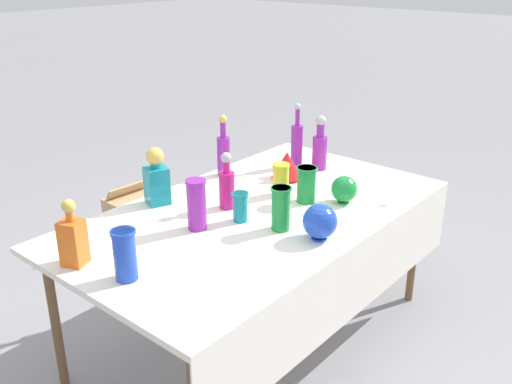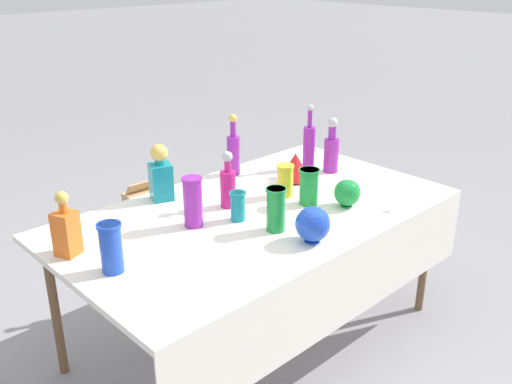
% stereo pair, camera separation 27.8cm
% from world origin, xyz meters
% --- Properties ---
extents(ground_plane, '(40.00, 40.00, 0.00)m').
position_xyz_m(ground_plane, '(0.00, 0.00, 0.00)').
color(ground_plane, gray).
extents(display_table, '(1.97, 1.13, 0.76)m').
position_xyz_m(display_table, '(0.00, -0.04, 0.70)').
color(display_table, white).
rests_on(display_table, ground).
extents(tall_bottle_0, '(0.09, 0.09, 0.32)m').
position_xyz_m(tall_bottle_0, '(0.70, 0.11, 0.89)').
color(tall_bottle_0, purple).
rests_on(tall_bottle_0, display_table).
extents(tall_bottle_1, '(0.08, 0.08, 0.29)m').
position_xyz_m(tall_bottle_1, '(-0.06, 0.14, 0.88)').
color(tall_bottle_1, '#C61972').
rests_on(tall_bottle_1, display_table).
extents(tall_bottle_2, '(0.07, 0.07, 0.35)m').
position_xyz_m(tall_bottle_2, '(0.26, 0.47, 0.90)').
color(tall_bottle_2, purple).
rests_on(tall_bottle_2, display_table).
extents(tall_bottle_3, '(0.07, 0.07, 0.38)m').
position_xyz_m(tall_bottle_3, '(0.66, 0.24, 0.90)').
color(tall_bottle_3, purple).
rests_on(tall_bottle_3, display_table).
extents(square_decanter_0, '(0.12, 0.12, 0.29)m').
position_xyz_m(square_decanter_0, '(-0.88, 0.22, 0.88)').
color(square_decanter_0, orange).
rests_on(square_decanter_0, display_table).
extents(square_decanter_1, '(0.14, 0.14, 0.30)m').
position_xyz_m(square_decanter_1, '(-0.25, 0.44, 0.90)').
color(square_decanter_1, teal).
rests_on(square_decanter_1, display_table).
extents(slender_vase_0, '(0.10, 0.10, 0.24)m').
position_xyz_m(slender_vase_0, '(-0.33, 0.08, 0.89)').
color(slender_vase_0, purple).
rests_on(slender_vase_0, display_table).
extents(slender_vase_1, '(0.10, 0.10, 0.21)m').
position_xyz_m(slender_vase_1, '(-0.82, -0.03, 0.87)').
color(slender_vase_1, blue).
rests_on(slender_vase_1, display_table).
extents(slender_vase_2, '(0.11, 0.11, 0.19)m').
position_xyz_m(slender_vase_2, '(0.25, -0.12, 0.86)').
color(slender_vase_2, '#198C38').
rests_on(slender_vase_2, display_table).
extents(slender_vase_3, '(0.10, 0.10, 0.21)m').
position_xyz_m(slender_vase_3, '(-0.08, -0.22, 0.87)').
color(slender_vase_3, '#198C38').
rests_on(slender_vase_3, display_table).
extents(slender_vase_4, '(0.08, 0.08, 0.14)m').
position_xyz_m(slender_vase_4, '(-0.14, -0.02, 0.84)').
color(slender_vase_4, teal).
rests_on(slender_vase_4, display_table).
extents(slender_vase_5, '(0.09, 0.09, 0.17)m').
position_xyz_m(slender_vase_5, '(0.24, 0.04, 0.85)').
color(slender_vase_5, yellow).
rests_on(slender_vase_5, display_table).
extents(fluted_vase_0, '(0.17, 0.17, 0.16)m').
position_xyz_m(fluted_vase_0, '(0.45, 0.15, 0.84)').
color(fluted_vase_0, red).
rests_on(fluted_vase_0, display_table).
extents(round_bowl_0, '(0.13, 0.13, 0.14)m').
position_xyz_m(round_bowl_0, '(0.37, -0.28, 0.83)').
color(round_bowl_0, '#198C38').
rests_on(round_bowl_0, display_table).
extents(round_bowl_1, '(0.16, 0.16, 0.16)m').
position_xyz_m(round_bowl_1, '(-0.05, -0.41, 0.85)').
color(round_bowl_1, blue).
rests_on(round_bowl_1, display_table).
extents(price_tag_left, '(0.05, 0.02, 0.04)m').
position_xyz_m(price_tag_left, '(0.49, -0.46, 0.78)').
color(price_tag_left, white).
rests_on(price_tag_left, display_table).
extents(cardboard_box_behind_left, '(0.41, 0.38, 0.47)m').
position_xyz_m(cardboard_box_behind_left, '(0.28, 1.29, 0.19)').
color(cardboard_box_behind_left, tan).
rests_on(cardboard_box_behind_left, ground).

